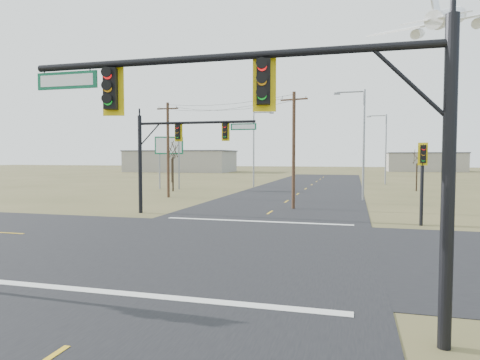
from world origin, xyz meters
name	(u,v)px	position (x,y,z in m)	size (l,w,h in m)	color
ground	(221,245)	(0.00, 0.00, 0.00)	(320.00, 320.00, 0.00)	brown
road_ew	(221,245)	(0.00, 0.00, 0.01)	(160.00, 14.00, 0.02)	black
road_ns	(221,245)	(0.00, 0.00, 0.01)	(14.00, 160.00, 0.02)	black
stop_bar_near	(144,295)	(0.00, -7.50, 0.03)	(12.00, 0.40, 0.01)	silver
stop_bar_far	(256,221)	(0.00, 7.50, 0.03)	(12.00, 0.40, 0.01)	silver
mast_arm_near	(275,112)	(4.17, -8.93, 5.17)	(10.34, 0.52, 7.09)	black
mast_arm_far	(178,142)	(-6.20, 9.47, 5.13)	(8.84, 0.52, 7.11)	black
pedestal_signal_ne	(423,167)	(9.87, 8.44, 3.54)	(0.60, 0.53, 4.98)	black
utility_pole_near	(294,148)	(1.33, 14.81, 4.78)	(2.21, 0.63, 9.19)	#482F1E
utility_pole_far	(168,148)	(-12.19, 20.97, 4.95)	(2.33, 0.28, 9.53)	#482F1E
highway_sign	(169,152)	(-16.71, 31.19, 4.65)	(3.29, 1.47, 6.65)	gray
streetlight_a	(361,138)	(6.55, 22.81, 5.82)	(2.89, 0.35, 10.36)	gray
streetlight_b	(384,145)	(10.21, 48.06, 5.83)	(2.91, 0.48, 10.38)	gray
streetlight_c	(255,145)	(-7.00, 37.59, 5.74)	(2.86, 0.41, 10.23)	gray
bare_tree_a	(173,149)	(-14.88, 28.17, 5.03)	(3.04, 3.04, 6.36)	black
bare_tree_b	(172,153)	(-22.17, 44.19, 4.64)	(2.86, 2.86, 5.80)	black
bare_tree_c	(417,156)	(13.17, 35.87, 4.14)	(2.70, 2.70, 5.28)	black
warehouse_left	(181,162)	(-40.00, 90.00, 2.75)	(28.00, 14.00, 5.50)	gray
warehouse_mid	(425,162)	(25.00, 110.00, 2.50)	(20.00, 12.00, 5.00)	gray
jet_airliner	(447,18)	(22.99, 73.49, 31.13)	(27.54, 28.32, 14.78)	white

